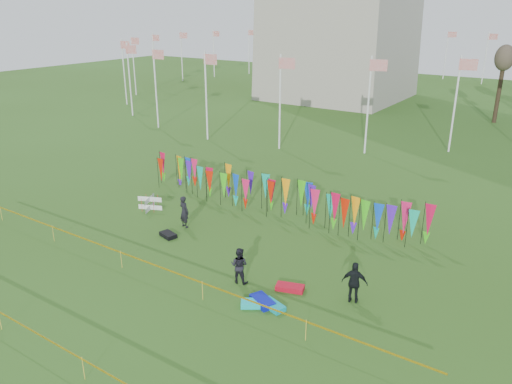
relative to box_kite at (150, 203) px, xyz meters
The scene contains 14 objects.
ground 7.57m from the box_kite, 37.46° to the right, with size 160.00×160.00×0.00m, color #2C4E15.
flagpole_ring 44.28m from the box_kite, 100.45° to the left, with size 57.40×56.16×8.00m.
banner_row 7.36m from the box_kite, 30.67° to the left, with size 18.64×0.64×2.29m.
caution_tape_near 8.30m from the box_kite, 45.83° to the right, with size 26.00×0.02×0.90m.
caution_tape_far 13.20m from the box_kite, 64.03° to the right, with size 26.00×0.02×0.90m.
box_kite is the anchor object (origin of this frame).
person_left 3.54m from the box_kite, 11.80° to the right, with size 0.67×0.49×1.84m, color black.
person_mid 10.27m from the box_kite, 22.35° to the right, with size 0.82×0.51×1.68m, color black.
person_right 14.63m from the box_kite, 10.02° to the right, with size 1.08×0.61×1.83m, color black.
kite_bag_turquoise 12.25m from the box_kite, 24.70° to the right, with size 1.11×0.56×0.22m, color #0ED4D4.
kite_bag_blue 12.28m from the box_kite, 22.94° to the right, with size 1.16×0.61×0.24m, color #0B16B9.
kite_bag_red 12.15m from the box_kite, 15.35° to the right, with size 1.22×0.56×0.22m, color red.
kite_bag_black 4.19m from the box_kite, 31.88° to the right, with size 0.96×0.56×0.22m, color black.
kite_bag_teal 12.76m from the box_kite, 22.08° to the right, with size 1.10×0.53×0.21m, color #0CA4AD.
Camera 1 is at (15.04, -15.20, 11.63)m, focal length 35.00 mm.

